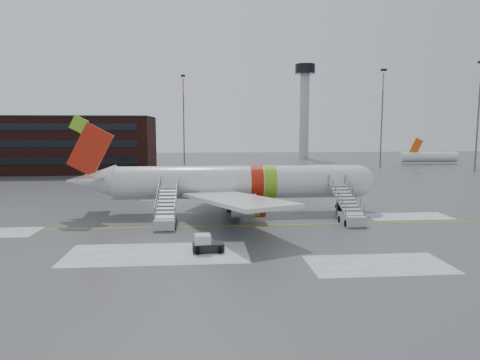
{
  "coord_description": "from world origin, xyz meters",
  "views": [
    {
      "loc": [
        -2.28,
        -42.58,
        9.66
      ],
      "look_at": [
        1.57,
        3.98,
        4.0
      ],
      "focal_mm": 32.0,
      "sensor_mm": 36.0,
      "label": 1
    }
  ],
  "objects": [
    {
      "name": "light_mast_far_n",
      "position": [
        -8.0,
        78.0,
        13.84
      ],
      "size": [
        1.2,
        1.2,
        24.25
      ],
      "color": "#595B60",
      "rests_on": "ground"
    },
    {
      "name": "terminal_building",
      "position": [
        -45.0,
        54.98,
        6.2
      ],
      "size": [
        62.0,
        16.11,
        12.3
      ],
      "color": "#3F1E16",
      "rests_on": "ground"
    },
    {
      "name": "airliner",
      "position": [
        0.62,
        5.98,
        3.42
      ],
      "size": [
        35.03,
        32.97,
        11.18
      ],
      "color": "silver",
      "rests_on": "ground"
    },
    {
      "name": "distant_aircraft",
      "position": [
        62.5,
        64.0,
        0.0
      ],
      "size": [
        35.0,
        18.0,
        8.0
      ],
      "primitive_type": null,
      "color": "#D8590C",
      "rests_on": "ground"
    },
    {
      "name": "control_tower",
      "position": [
        30.0,
        95.0,
        18.75
      ],
      "size": [
        6.4,
        6.4,
        30.0
      ],
      "color": "#B2B5BA",
      "rests_on": "ground"
    },
    {
      "name": "ground",
      "position": [
        0.0,
        0.0,
        0.0
      ],
      "size": [
        260.0,
        260.0,
        0.0
      ],
      "primitive_type": "plane",
      "color": "#494C4F",
      "rests_on": "ground"
    },
    {
      "name": "light_mast_far_ne",
      "position": [
        42.0,
        62.0,
        13.84
      ],
      "size": [
        1.2,
        1.2,
        24.25
      ],
      "color": "#595B60",
      "rests_on": "ground"
    },
    {
      "name": "airstair_fwd",
      "position": [
        12.47,
        -0.56,
        1.06
      ],
      "size": [
        2.05,
        7.7,
        3.48
      ],
      "color": "#AFB1B7",
      "rests_on": "ground"
    },
    {
      "name": "airstair_aft",
      "position": [
        -6.17,
        -0.56,
        1.06
      ],
      "size": [
        2.05,
        7.7,
        3.48
      ],
      "color": "#ADAFB4",
      "rests_on": "ground"
    },
    {
      "name": "pushback_tug",
      "position": [
        -2.24,
        -9.78,
        0.62
      ],
      "size": [
        2.54,
        1.98,
        1.4
      ],
      "color": "black",
      "rests_on": "ground"
    },
    {
      "name": "light_mast_far_e",
      "position": [
        58.0,
        48.0,
        13.84
      ],
      "size": [
        1.2,
        1.2,
        24.25
      ],
      "color": "#595B60",
      "rests_on": "ground"
    }
  ]
}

